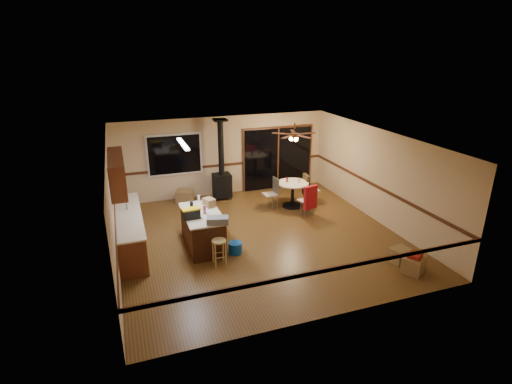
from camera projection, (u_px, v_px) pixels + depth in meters
name	position (u px, v px, depth m)	size (l,w,h in m)	color
floor	(260.00, 237.00, 10.44)	(7.00, 7.00, 0.00)	brown
ceiling	(260.00, 139.00, 9.54)	(7.00, 7.00, 0.00)	silver
wall_back	(224.00, 156.00, 13.09)	(7.00, 7.00, 0.00)	tan
wall_front	(329.00, 256.00, 6.89)	(7.00, 7.00, 0.00)	tan
wall_left	(113.00, 208.00, 8.90)	(7.00, 7.00, 0.00)	tan
wall_right	(378.00, 176.00, 11.08)	(7.00, 7.00, 0.00)	tan
chair_rail	(260.00, 201.00, 10.09)	(7.00, 7.00, 0.08)	#472411
window	(175.00, 155.00, 12.48)	(1.72, 0.10, 1.32)	black
sliding_door	(278.00, 159.00, 13.72)	(2.52, 0.10, 2.10)	black
lower_cabinets	(130.00, 232.00, 9.74)	(0.60, 3.00, 0.86)	#632D19
countertop	(128.00, 215.00, 9.58)	(0.64, 3.04, 0.04)	beige
upper_cabinets	(117.00, 173.00, 9.37)	(0.35, 2.00, 0.80)	#632D19
kitchen_island	(203.00, 229.00, 9.82)	(0.88, 1.68, 0.90)	black
wood_stove	(222.00, 177.00, 12.82)	(0.55, 0.50, 2.52)	black
ceiling_fan	(294.00, 136.00, 11.66)	(0.24, 0.24, 0.55)	brown
fluorescent_strip	(183.00, 144.00, 9.26)	(0.10, 1.20, 0.04)	white
toolbox_grey	(218.00, 220.00, 9.06)	(0.50, 0.28, 0.15)	slate
toolbox_black	(191.00, 214.00, 9.32)	(0.39, 0.21, 0.22)	black
toolbox_yellow_lid	(191.00, 209.00, 9.28)	(0.42, 0.22, 0.03)	gold
box_on_island	(209.00, 202.00, 10.03)	(0.22, 0.31, 0.20)	olive
bottle_dark	(192.00, 207.00, 9.62)	(0.08, 0.08, 0.28)	black
bottle_pink	(205.00, 210.00, 9.57)	(0.07, 0.07, 0.22)	#D84C8C
bottle_white	(199.00, 199.00, 10.29)	(0.06, 0.06, 0.18)	white
bar_stool	(219.00, 252.00, 9.06)	(0.33, 0.33, 0.60)	tan
blue_bucket	(235.00, 248.00, 9.59)	(0.33, 0.33, 0.27)	#0C4EB2
dining_table	(293.00, 190.00, 12.24)	(0.97, 0.97, 0.78)	black
glass_red	(287.00, 180.00, 12.17)	(0.06, 0.06, 0.16)	#590C14
glass_cream	(299.00, 180.00, 12.14)	(0.06, 0.06, 0.14)	beige
chair_left	(273.00, 190.00, 12.13)	(0.43, 0.43, 0.51)	tan
chair_near	(310.00, 197.00, 11.49)	(0.52, 0.55, 0.70)	tan
chair_right	(307.00, 186.00, 12.45)	(0.51, 0.48, 0.70)	tan
box_under_window	(185.00, 196.00, 12.67)	(0.50, 0.40, 0.40)	olive
box_corner_a	(414.00, 264.00, 8.77)	(0.49, 0.41, 0.37)	olive
box_corner_b	(400.00, 255.00, 9.20)	(0.42, 0.36, 0.34)	olive
box_small_red	(415.00, 255.00, 8.69)	(0.30, 0.25, 0.08)	maroon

